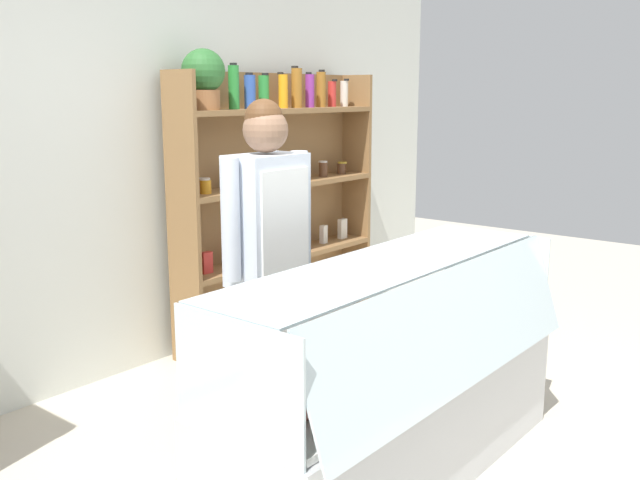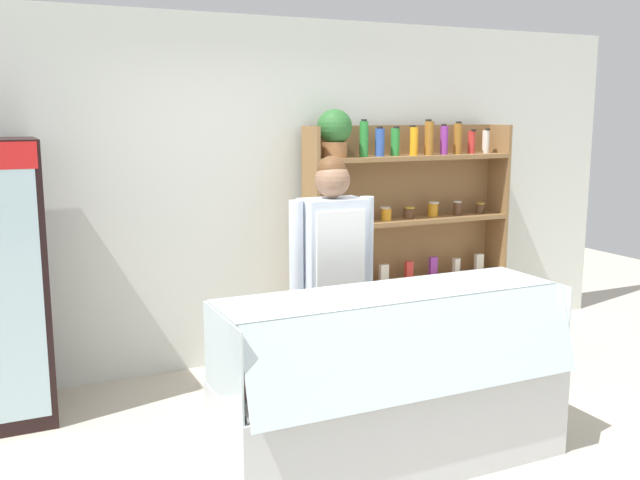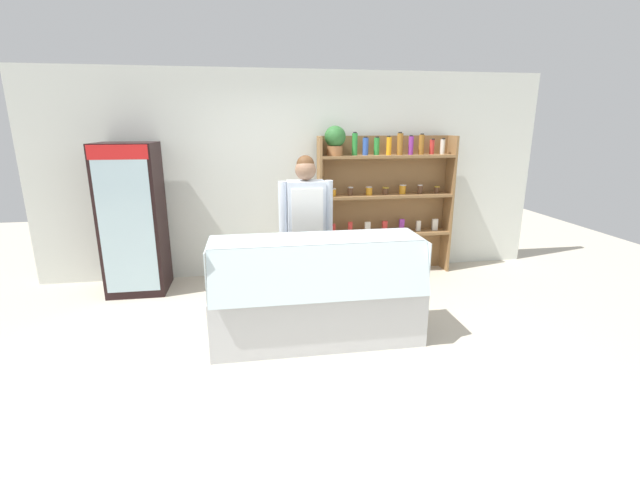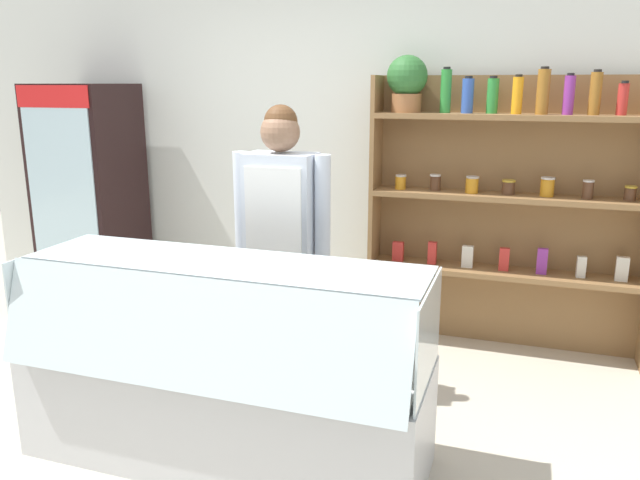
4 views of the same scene
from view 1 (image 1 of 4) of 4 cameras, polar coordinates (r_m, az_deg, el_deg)
ground_plane at (r=3.55m, az=5.44°, el=-17.62°), size 12.00×12.00×0.00m
back_wall at (r=4.53m, az=-15.95°, el=6.39°), size 6.80×0.10×2.70m
shelving_unit at (r=5.09m, az=-4.18°, el=4.92°), size 1.84×0.29×2.00m
deli_display_case at (r=3.34m, az=5.89°, el=-13.53°), size 1.98×0.71×1.01m
shop_clerk at (r=3.58m, az=-4.20°, el=0.03°), size 0.59×0.25×1.71m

